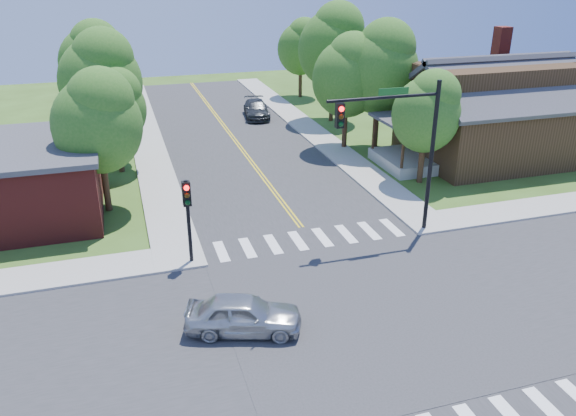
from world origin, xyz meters
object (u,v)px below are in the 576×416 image
object	(u,v)px
signal_mast_ne	(400,136)
house_ne	(492,108)
signal_pole_nw	(188,207)
car_silver	(243,315)
car_dgrey	(256,110)

from	to	relation	value
signal_mast_ne	house_ne	xyz separation A→B (m)	(11.19, 8.65, -1.52)
signal_pole_nw	house_ne	distance (m)	22.45
house_ne	car_silver	distance (m)	24.32
signal_pole_nw	car_silver	bearing A→B (deg)	-79.08
signal_mast_ne	house_ne	size ratio (longest dim) A/B	0.55
house_ne	car_dgrey	distance (m)	19.05
house_ne	car_silver	size ratio (longest dim) A/B	3.02
signal_pole_nw	car_silver	size ratio (longest dim) A/B	0.88
signal_mast_ne	signal_pole_nw	bearing A→B (deg)	-179.93
car_dgrey	car_silver	bearing A→B (deg)	-96.64
house_ne	signal_mast_ne	bearing A→B (deg)	-142.32
signal_mast_ne	car_dgrey	xyz separation A→B (m)	(-0.78, 23.22, -4.17)
car_dgrey	house_ne	bearing A→B (deg)	-42.19
signal_mast_ne	house_ne	distance (m)	14.23
signal_mast_ne	house_ne	world-z (taller)	signal_mast_ne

